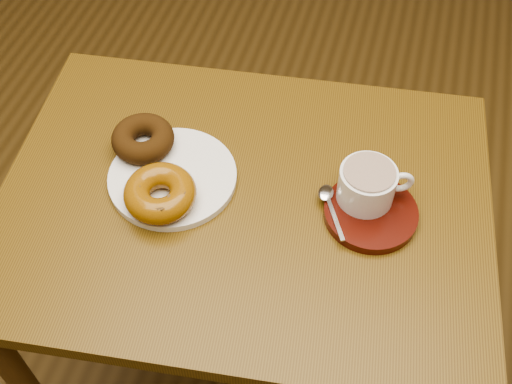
% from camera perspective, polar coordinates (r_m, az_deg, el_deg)
% --- Properties ---
extents(ground, '(6.00, 6.00, 0.00)m').
position_cam_1_polar(ground, '(1.61, 2.03, -16.71)').
color(ground, '#543D1A').
rests_on(ground, ground).
extents(cafe_table, '(0.82, 0.65, 0.71)m').
position_cam_1_polar(cafe_table, '(1.09, -1.02, -4.14)').
color(cafe_table, brown).
rests_on(cafe_table, ground).
extents(donut_plate, '(0.25, 0.25, 0.01)m').
position_cam_1_polar(donut_plate, '(1.02, -7.42, 1.32)').
color(donut_plate, white).
rests_on(donut_plate, cafe_table).
extents(donut_cinnamon, '(0.13, 0.13, 0.04)m').
position_cam_1_polar(donut_cinnamon, '(1.05, -10.02, 4.71)').
color(donut_cinnamon, '#38210B').
rests_on(donut_cinnamon, donut_plate).
extents(donut_caramel, '(0.12, 0.12, 0.04)m').
position_cam_1_polar(donut_caramel, '(0.97, -8.53, -0.10)').
color(donut_caramel, '#88560E').
rests_on(donut_caramel, donut_plate).
extents(saucer, '(0.15, 0.15, 0.02)m').
position_cam_1_polar(saucer, '(0.98, 10.15, -1.85)').
color(saucer, '#3E0F08').
rests_on(saucer, cafe_table).
extents(coffee_cup, '(0.11, 0.09, 0.06)m').
position_cam_1_polar(coffee_cup, '(0.97, 9.93, 0.68)').
color(coffee_cup, white).
rests_on(coffee_cup, saucer).
extents(teaspoon, '(0.06, 0.10, 0.01)m').
position_cam_1_polar(teaspoon, '(0.98, 6.38, -0.52)').
color(teaspoon, silver).
rests_on(teaspoon, saucer).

